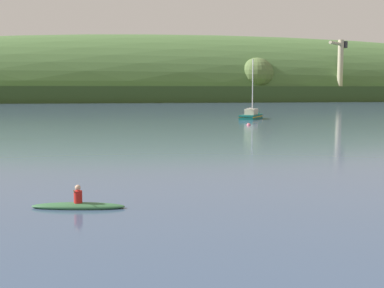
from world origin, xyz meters
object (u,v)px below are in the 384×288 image
at_px(sailboat_midwater_white, 252,117).
at_px(mooring_buoy_midchannel, 249,125).
at_px(dockside_crane, 340,72).
at_px(canoe_with_paddler, 78,206).

relative_size(sailboat_midwater_white, mooring_buoy_midchannel, 16.48).
relative_size(dockside_crane, mooring_buoy_midchannel, 37.78).
xyz_separation_m(dockside_crane, mooring_buoy_midchannel, (-70.58, -122.03, -11.17)).
height_order(sailboat_midwater_white, canoe_with_paddler, sailboat_midwater_white).
bearing_deg(sailboat_midwater_white, mooring_buoy_midchannel, -167.62).
distance_m(canoe_with_paddler, mooring_buoy_midchannel, 47.66).
relative_size(dockside_crane, sailboat_midwater_white, 2.29).
xyz_separation_m(sailboat_midwater_white, canoe_with_paddler, (-23.82, -57.49, -0.18)).
bearing_deg(mooring_buoy_midchannel, canoe_with_paddler, -113.85).
distance_m(dockside_crane, mooring_buoy_midchannel, 141.41).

